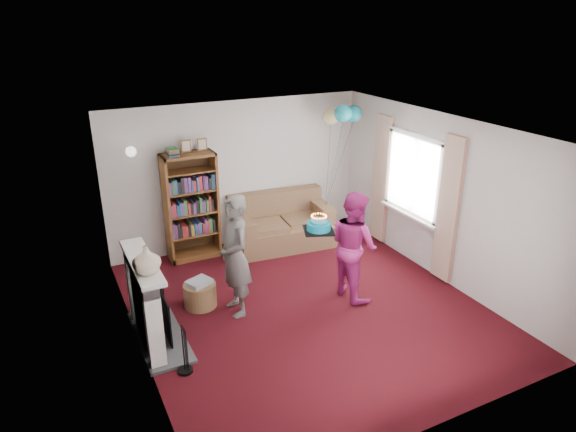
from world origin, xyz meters
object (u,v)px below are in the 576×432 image
birthday_cake (319,226)px  person_magenta (354,245)px  bookcase (191,207)px  sofa (281,226)px  person_striped (235,256)px

birthday_cake → person_magenta: bearing=-0.3°
bookcase → sofa: bearing=-8.6°
sofa → person_magenta: (0.15, -2.03, 0.45)m
birthday_cake → person_striped: bearing=163.9°
bookcase → person_striped: 1.95m
sofa → birthday_cake: bearing=-96.1°
person_magenta → person_striped: bearing=75.4°
bookcase → person_magenta: (1.68, -2.26, -0.09)m
bookcase → sofa: 1.63m
bookcase → person_magenta: bookcase is taller
sofa → birthday_cake: 2.24m
person_striped → birthday_cake: person_striped is taller
bookcase → person_striped: (0.02, -1.95, -0.03)m
person_magenta → birthday_cake: (-0.57, 0.00, 0.39)m
person_striped → person_magenta: (1.65, -0.31, -0.05)m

